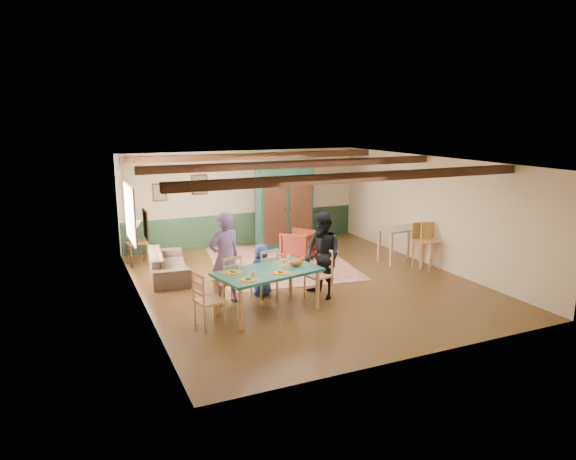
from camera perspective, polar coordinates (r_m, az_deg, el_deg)
name	(u,v)px	position (r m, az deg, el deg)	size (l,w,h in m)	color
floor	(304,282)	(11.56, 1.82, -5.83)	(8.00, 8.00, 0.00)	#4A2F14
wall_back	(244,198)	(14.85, -4.90, 3.60)	(7.00, 0.02, 2.70)	beige
wall_left	(140,239)	(10.21, -16.09, -0.93)	(0.02, 8.00, 2.70)	beige
wall_right	(433,212)	(13.10, 15.79, 1.97)	(0.02, 8.00, 2.70)	beige
ceiling	(305,161)	(11.02, 1.92, 7.62)	(7.00, 8.00, 0.02)	white
wainscot_back	(245,228)	(15.00, -4.81, 0.19)	(6.95, 0.03, 0.90)	#1D3624
ceiling_beam_front	(363,177)	(9.02, 8.36, 5.85)	(6.95, 0.16, 0.16)	black
ceiling_beam_mid	(297,164)	(11.38, 1.03, 7.33)	(6.95, 0.16, 0.16)	black
ceiling_beam_back	(256,156)	(13.77, -3.61, 8.20)	(6.95, 0.16, 0.16)	black
window_left	(130,213)	(11.83, -17.20, 1.78)	(0.06, 1.60, 1.30)	white
picture_left_wall	(146,224)	(9.55, -15.53, 0.66)	(0.04, 0.42, 0.52)	#7E765B
picture_back_a	(200,185)	(14.39, -9.80, 4.98)	(0.45, 0.04, 0.55)	#7E765B
picture_back_b	(159,192)	(14.18, -14.09, 4.07)	(0.38, 0.04, 0.48)	#7E765B
dining_table	(268,291)	(9.78, -2.25, -6.80)	(1.93, 1.07, 0.81)	#1D5C4E
dining_chair_far_left	(227,280)	(10.16, -6.75, -5.51)	(0.45, 0.47, 1.02)	tan
dining_chair_far_right	(264,272)	(10.58, -2.70, -4.68)	(0.45, 0.47, 1.02)	tan
dining_chair_end_left	(209,299)	(9.15, -8.72, -7.61)	(0.45, 0.47, 1.02)	tan
dining_chair_end_right	(318,274)	(10.45, 3.36, -4.91)	(0.45, 0.47, 1.02)	tan
person_man	(225,258)	(10.11, -7.05, -3.14)	(0.68, 0.44, 1.85)	#8462A8
person_woman	(322,255)	(10.42, 3.85, -2.83)	(0.86, 0.67, 1.77)	black
person_child	(262,270)	(10.64, -2.96, -4.42)	(0.53, 0.34, 1.08)	#2941A4
cat	(296,262)	(9.88, 0.91, -3.56)	(0.39, 0.15, 0.19)	#C76223
place_setting_near_left	(249,277)	(9.12, -4.41, -5.25)	(0.43, 0.32, 0.11)	gold
place_setting_near_center	(281,270)	(9.49, -0.82, -4.50)	(0.43, 0.32, 0.11)	gold
place_setting_far_left	(233,270)	(9.56, -6.13, -4.45)	(0.43, 0.32, 0.11)	gold
place_setting_far_right	(285,260)	(10.18, -0.38, -3.32)	(0.43, 0.32, 0.11)	gold
area_rug	(280,263)	(13.04, -0.89, -3.66)	(3.28, 3.89, 0.01)	beige
armoire	(284,206)	(14.39, -0.43, 2.74)	(1.69, 0.68, 2.39)	#143327
armchair	(299,244)	(13.42, 1.22, -1.61)	(0.78, 0.80, 0.73)	#561711
sofa	(168,264)	(12.20, -13.15, -3.68)	(2.09, 0.82, 0.61)	#45362B
end_table	(137,254)	(13.34, -16.38, -2.53)	(0.48, 0.48, 0.59)	black
table_lamp	(136,232)	(13.21, -16.53, -0.16)	(0.30, 0.30, 0.54)	beige
counter_table	(400,245)	(13.28, 12.34, -1.67)	(1.08, 0.63, 0.90)	#BDB393
bar_stool_left	(422,246)	(12.88, 14.67, -1.74)	(0.39, 0.43, 1.12)	tan
bar_stool_right	(431,247)	(12.86, 15.65, -1.78)	(0.40, 0.44, 1.13)	tan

